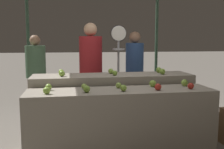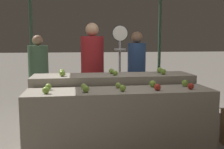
% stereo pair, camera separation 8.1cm
% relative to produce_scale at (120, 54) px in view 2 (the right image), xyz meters
% --- Properties ---
extents(display_counter_front, '(2.28, 0.55, 0.86)m').
position_rel_produce_scale_xyz_m(display_counter_front, '(-0.21, -1.24, -0.80)').
color(display_counter_front, gray).
rests_on(display_counter_front, ground_plane).
extents(display_counter_back, '(2.28, 0.55, 0.97)m').
position_rel_produce_scale_xyz_m(display_counter_back, '(-0.21, -0.64, -0.75)').
color(display_counter_back, gray).
rests_on(display_counter_back, ground_plane).
extents(apple_front_0, '(0.08, 0.08, 0.08)m').
position_rel_produce_scale_xyz_m(apple_front_0, '(-1.08, -1.36, -0.33)').
color(apple_front_0, '#84AD3D').
rests_on(apple_front_0, display_counter_front).
extents(apple_front_1, '(0.08, 0.08, 0.08)m').
position_rel_produce_scale_xyz_m(apple_front_1, '(-0.63, -1.34, -0.33)').
color(apple_front_1, '#7AA338').
rests_on(apple_front_1, display_counter_front).
extents(apple_front_2, '(0.08, 0.08, 0.08)m').
position_rel_produce_scale_xyz_m(apple_front_2, '(-0.20, -1.35, -0.33)').
color(apple_front_2, '#84AD3D').
rests_on(apple_front_2, display_counter_front).
extents(apple_front_3, '(0.08, 0.08, 0.08)m').
position_rel_produce_scale_xyz_m(apple_front_3, '(0.22, -1.35, -0.33)').
color(apple_front_3, '#B72D23').
rests_on(apple_front_3, display_counter_front).
extents(apple_front_4, '(0.08, 0.08, 0.08)m').
position_rel_produce_scale_xyz_m(apple_front_4, '(0.64, -1.34, -0.33)').
color(apple_front_4, '#AD281E').
rests_on(apple_front_4, display_counter_front).
extents(apple_front_5, '(0.08, 0.08, 0.08)m').
position_rel_produce_scale_xyz_m(apple_front_5, '(-1.08, -1.12, -0.33)').
color(apple_front_5, '#7AA338').
rests_on(apple_front_5, display_counter_front).
extents(apple_front_6, '(0.07, 0.07, 0.07)m').
position_rel_produce_scale_xyz_m(apple_front_6, '(-0.65, -1.14, -0.34)').
color(apple_front_6, '#8EB247').
rests_on(apple_front_6, display_counter_front).
extents(apple_front_7, '(0.07, 0.07, 0.07)m').
position_rel_produce_scale_xyz_m(apple_front_7, '(-0.22, -1.13, -0.34)').
color(apple_front_7, '#8EB247').
rests_on(apple_front_7, display_counter_front).
extents(apple_front_8, '(0.09, 0.09, 0.09)m').
position_rel_produce_scale_xyz_m(apple_front_8, '(0.23, -1.13, -0.33)').
color(apple_front_8, '#84AD3D').
rests_on(apple_front_8, display_counter_front).
extents(apple_front_9, '(0.09, 0.09, 0.09)m').
position_rel_produce_scale_xyz_m(apple_front_9, '(0.66, -1.13, -0.33)').
color(apple_front_9, '#84AD3D').
rests_on(apple_front_9, display_counter_front).
extents(apple_back_0, '(0.08, 0.08, 0.08)m').
position_rel_produce_scale_xyz_m(apple_back_0, '(-0.92, -0.74, -0.22)').
color(apple_back_0, '#7AA338').
rests_on(apple_back_0, display_counter_back).
extents(apple_back_1, '(0.07, 0.07, 0.07)m').
position_rel_produce_scale_xyz_m(apple_back_1, '(-0.20, -0.75, -0.23)').
color(apple_back_1, '#7AA338').
rests_on(apple_back_1, display_counter_back).
extents(apple_back_2, '(0.08, 0.08, 0.08)m').
position_rel_produce_scale_xyz_m(apple_back_2, '(0.50, -0.74, -0.22)').
color(apple_back_2, '#7AA338').
rests_on(apple_back_2, display_counter_back).
extents(apple_back_3, '(0.08, 0.08, 0.08)m').
position_rel_produce_scale_xyz_m(apple_back_3, '(-0.94, -0.53, -0.23)').
color(apple_back_3, '#84AD3D').
rests_on(apple_back_3, display_counter_back).
extents(apple_back_4, '(0.08, 0.08, 0.08)m').
position_rel_produce_scale_xyz_m(apple_back_4, '(-0.22, -0.54, -0.23)').
color(apple_back_4, '#84AD3D').
rests_on(apple_back_4, display_counter_back).
extents(apple_back_5, '(0.08, 0.08, 0.08)m').
position_rel_produce_scale_xyz_m(apple_back_5, '(0.52, -0.54, -0.22)').
color(apple_back_5, '#7AA338').
rests_on(apple_back_5, display_counter_back).
extents(produce_scale, '(0.27, 0.20, 1.70)m').
position_rel_produce_scale_xyz_m(produce_scale, '(0.00, 0.00, 0.00)').
color(produce_scale, '#99999E').
rests_on(produce_scale, ground_plane).
extents(person_vendor_at_scale, '(0.54, 0.54, 1.76)m').
position_rel_produce_scale_xyz_m(person_vendor_at_scale, '(-0.44, 0.26, -0.22)').
color(person_vendor_at_scale, '#2D2D38').
rests_on(person_vendor_at_scale, ground_plane).
extents(person_customer_left, '(0.44, 0.44, 1.62)m').
position_rel_produce_scale_xyz_m(person_customer_left, '(0.41, 0.52, -0.29)').
color(person_customer_left, '#2D2D38').
rests_on(person_customer_left, ground_plane).
extents(person_customer_right, '(0.45, 0.45, 1.56)m').
position_rel_produce_scale_xyz_m(person_customer_right, '(-1.47, 1.00, -0.34)').
color(person_customer_right, '#2D2D38').
rests_on(person_customer_right, ground_plane).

